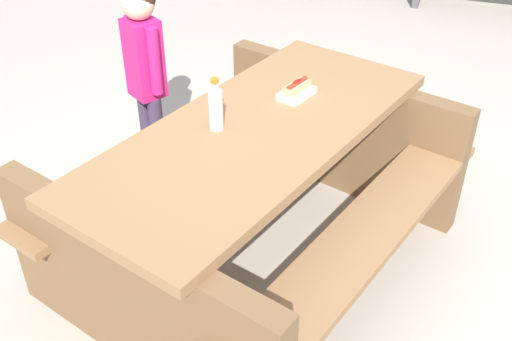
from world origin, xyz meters
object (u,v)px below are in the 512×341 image
picnic_table (256,185)px  child_in_coat (144,59)px  soda_bottle (216,106)px  hotdog_tray (297,90)px

picnic_table → child_in_coat: bearing=76.8°
picnic_table → soda_bottle: 0.45m
soda_bottle → child_in_coat: child_in_coat is taller
picnic_table → hotdog_tray: 0.48m
picnic_table → child_in_coat: size_ratio=1.64×
soda_bottle → picnic_table: bearing=-49.3°
soda_bottle → hotdog_tray: soda_bottle is taller
child_in_coat → soda_bottle: bearing=-112.2°
picnic_table → soda_bottle: bearing=130.7°
soda_bottle → hotdog_tray: (0.45, -0.10, -0.08)m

